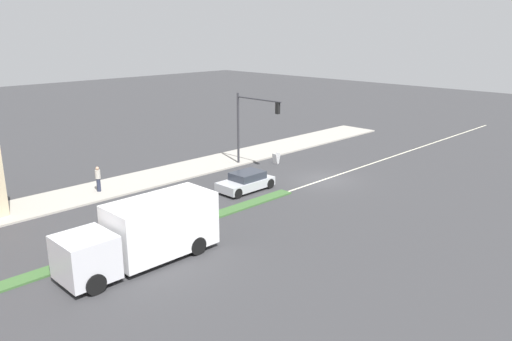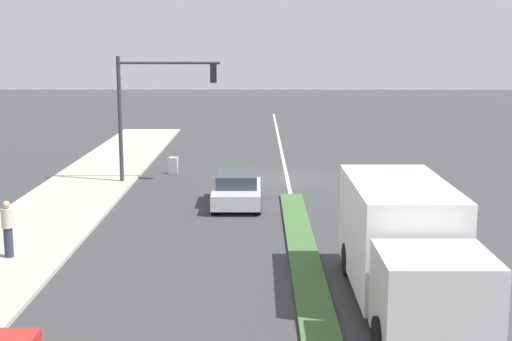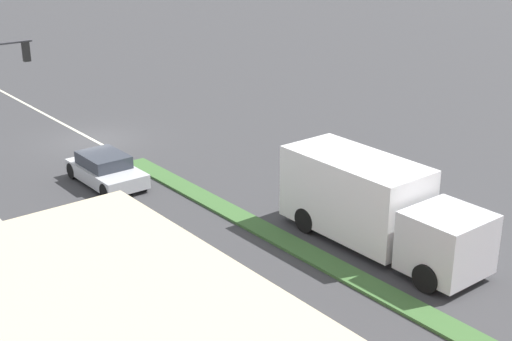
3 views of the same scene
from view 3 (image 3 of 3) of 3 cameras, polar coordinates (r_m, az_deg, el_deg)
ground_plane at (r=22.13m, az=8.62°, el=-8.99°), size 160.00×160.00×0.00m
lane_marking_center at (r=35.72m, az=-12.85°, el=2.38°), size 0.16×60.00×0.01m
pedestrian at (r=21.26m, az=-18.60°, el=-8.13°), size 0.34×0.34×1.68m
delivery_truck at (r=23.99m, az=9.45°, el=-2.71°), size 2.44×7.50×2.87m
sedan_silver at (r=29.84m, az=-11.92°, el=0.06°), size 1.87×3.89×1.26m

